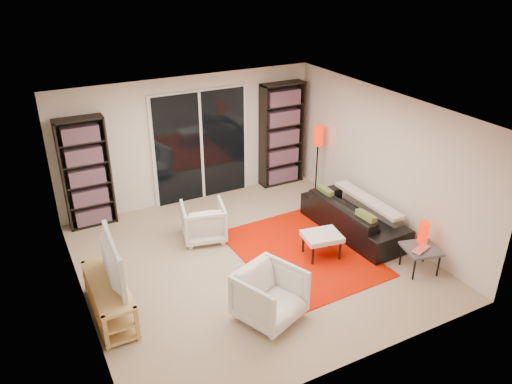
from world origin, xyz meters
TOP-DOWN VIEW (x-y plane):
  - floor at (0.00, 0.00)m, footprint 5.00×5.00m
  - wall_back at (0.00, 2.50)m, footprint 5.00×0.02m
  - wall_front at (0.00, -2.50)m, footprint 5.00×0.02m
  - wall_left at (-2.50, 0.00)m, footprint 0.02×5.00m
  - wall_right at (2.50, 0.00)m, footprint 0.02×5.00m
  - ceiling at (0.00, 0.00)m, footprint 5.00×5.00m
  - sliding_door at (0.20, 2.46)m, footprint 1.92×0.08m
  - bookshelf_left at (-1.95, 2.33)m, footprint 0.80×0.30m
  - bookshelf_right at (1.90, 2.33)m, footprint 0.90×0.30m
  - tv_stand at (-2.24, -0.30)m, footprint 0.44×1.37m
  - tv at (-2.22, -0.30)m, footprint 0.19×1.10m
  - rug at (0.81, -0.21)m, footprint 1.94×2.57m
  - sofa at (1.96, -0.04)m, footprint 0.89×2.07m
  - armchair_back at (-0.40, 0.94)m, footprint 0.84×0.85m
  - armchair_front at (-0.40, -1.34)m, footprint 1.00×1.01m
  - ottoman at (1.04, -0.42)m, footprint 0.64×0.56m
  - side_table at (2.13, -1.43)m, footprint 0.60×0.60m
  - laptop at (2.08, -1.53)m, footprint 0.39×0.31m
  - table_lamp at (2.25, -1.31)m, footprint 0.15×0.15m
  - floor_lamp at (2.28, 1.59)m, footprint 0.21×0.21m

SIDE VIEW (x-z plane):
  - floor at x=0.00m, z-range 0.00..0.00m
  - rug at x=0.81m, z-range 0.00..0.01m
  - tv_stand at x=-2.24m, z-range 0.01..0.51m
  - sofa at x=1.96m, z-range 0.00..0.59m
  - armchair_back at x=-0.40m, z-range 0.00..0.64m
  - ottoman at x=1.04m, z-range 0.15..0.55m
  - armchair_front at x=-0.40m, z-range 0.00..0.71m
  - side_table at x=2.13m, z-range 0.16..0.56m
  - laptop at x=2.08m, z-range 0.40..0.43m
  - table_lamp at x=2.25m, z-range 0.40..0.74m
  - tv at x=-2.22m, z-range 0.50..1.13m
  - bookshelf_left at x=-1.95m, z-range 0.00..1.95m
  - sliding_door at x=0.20m, z-range -0.03..2.13m
  - bookshelf_right at x=1.90m, z-range 0.00..2.10m
  - floor_lamp at x=2.28m, z-range 0.36..1.74m
  - wall_back at x=0.00m, z-range 0.00..2.40m
  - wall_front at x=0.00m, z-range 0.00..2.40m
  - wall_left at x=-2.50m, z-range 0.00..2.40m
  - wall_right at x=2.50m, z-range 0.00..2.40m
  - ceiling at x=0.00m, z-range 2.39..2.41m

